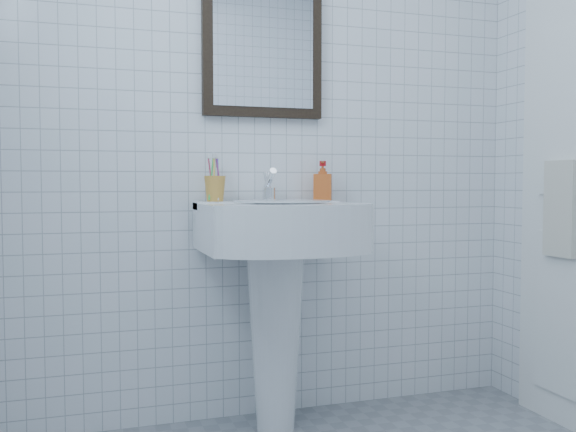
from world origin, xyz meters
name	(u,v)px	position (x,y,z in m)	size (l,w,h in m)	color
wall_back	(271,116)	(0.00, 1.20, 1.25)	(2.20, 0.02, 2.50)	white
washbasin	(277,277)	(-0.04, 0.99, 0.61)	(0.59, 0.43, 0.91)	white
faucet	(269,188)	(-0.04, 1.09, 0.95)	(0.05, 0.12, 0.13)	white
toothbrush_cup	(215,189)	(-0.26, 1.10, 0.95)	(0.08, 0.08, 0.10)	gold
soap_dispenser	(323,181)	(0.20, 1.12, 0.98)	(0.07, 0.07, 0.16)	red
wall_mirror	(263,41)	(-0.04, 1.18, 1.55)	(0.50, 0.04, 0.62)	black
towel_ring	(566,163)	(1.06, 0.70, 1.05)	(0.18, 0.18, 0.01)	white
hand_towel	(560,209)	(1.04, 0.70, 0.87)	(0.03, 0.16, 0.38)	silver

